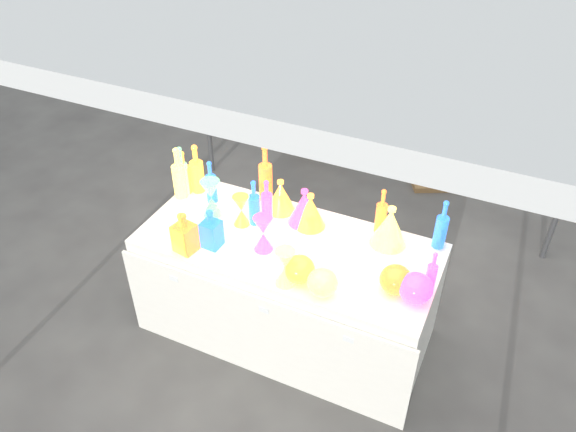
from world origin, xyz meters
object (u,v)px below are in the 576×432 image
at_px(cardboard_box_closed, 325,128).
at_px(decanter_0, 183,232).
at_px(globe_0, 299,270).
at_px(display_table, 287,289).
at_px(bottle_0, 184,172).
at_px(lampshade_0, 281,196).

bearing_deg(cardboard_box_closed, decanter_0, -80.72).
distance_m(cardboard_box_closed, decanter_0, 2.84).
bearing_deg(decanter_0, globe_0, 14.85).
height_order(display_table, decanter_0, decanter_0).
relative_size(bottle_0, lampshade_0, 1.40).
bearing_deg(lampshade_0, display_table, -65.59).
xyz_separation_m(cardboard_box_closed, lampshade_0, (0.54, -2.15, 0.68)).
distance_m(cardboard_box_closed, bottle_0, 2.36).
relative_size(decanter_0, globe_0, 1.53).
distance_m(bottle_0, lampshade_0, 0.67).
height_order(display_table, bottle_0, bottle_0).
bearing_deg(globe_0, decanter_0, -176.22).
bearing_deg(display_table, cardboard_box_closed, 106.38).
distance_m(display_table, lampshade_0, 0.60).
distance_m(decanter_0, globe_0, 0.72).
bearing_deg(lampshade_0, globe_0, -63.29).
height_order(decanter_0, lampshade_0, decanter_0).
relative_size(display_table, cardboard_box_closed, 3.71).
relative_size(display_table, decanter_0, 6.93).
bearing_deg(cardboard_box_closed, lampshade_0, -70.78).
bearing_deg(cardboard_box_closed, bottle_0, -88.14).
bearing_deg(lampshade_0, decanter_0, -127.74).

